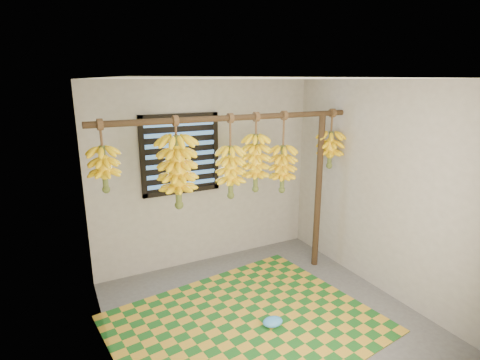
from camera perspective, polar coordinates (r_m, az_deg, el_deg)
floor at (r=4.16m, az=3.69°, el=-20.19°), size 3.00×3.00×0.01m
ceiling at (r=3.40m, az=4.39°, el=15.22°), size 3.00×3.00×0.01m
wall_back at (r=4.90m, az=-5.11°, el=0.86°), size 3.00×0.01×2.40m
wall_left at (r=3.15m, az=-20.43°, el=-8.18°), size 0.01×3.00×2.40m
wall_right at (r=4.54m, az=20.52°, el=-1.19°), size 0.01×3.00×2.40m
window at (r=4.69m, az=-9.03°, el=3.86°), size 1.00×0.04×1.00m
hanging_pole at (r=4.03m, az=-0.99°, el=9.45°), size 3.00×0.06×0.06m
support_post at (r=4.87m, az=11.84°, el=-1.91°), size 0.08×0.08×2.00m
woven_mat at (r=4.05m, az=0.93°, el=-21.04°), size 2.75×2.32×0.01m
plastic_bag at (r=4.01m, az=5.00°, el=-20.72°), size 0.22×0.17×0.09m
banana_bunch_a at (r=3.72m, az=-19.99°, el=1.62°), size 0.28×0.28×0.68m
banana_bunch_b at (r=3.88m, az=-9.49°, el=1.23°), size 0.39×0.39×0.95m
banana_bunch_c at (r=4.12m, az=-1.45°, el=1.26°), size 0.31×0.31×0.93m
banana_bunch_d at (r=4.24m, az=2.40°, el=2.63°), size 0.32×0.32×0.90m
banana_bunch_e at (r=4.45m, az=6.49°, el=1.73°), size 0.32×0.32×0.96m
banana_bunch_f at (r=4.84m, az=13.57°, el=4.56°), size 0.32×0.32×0.73m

